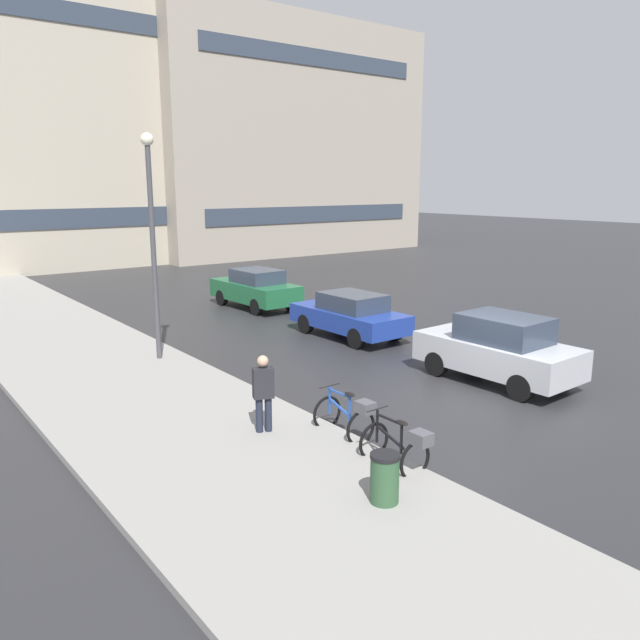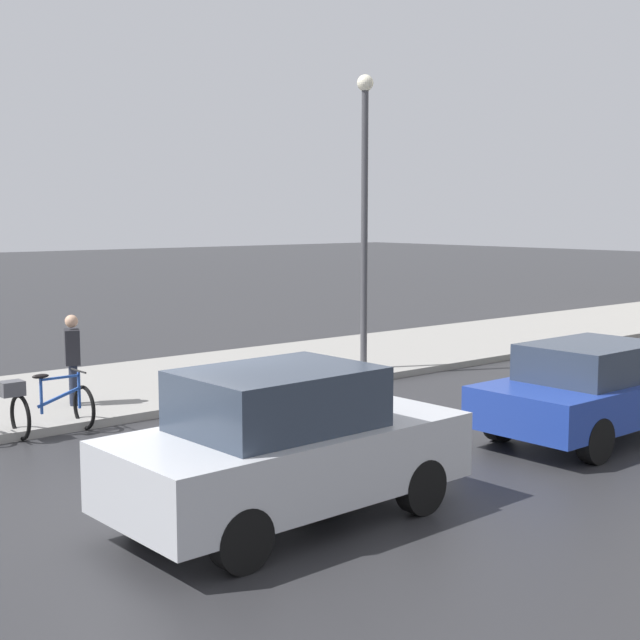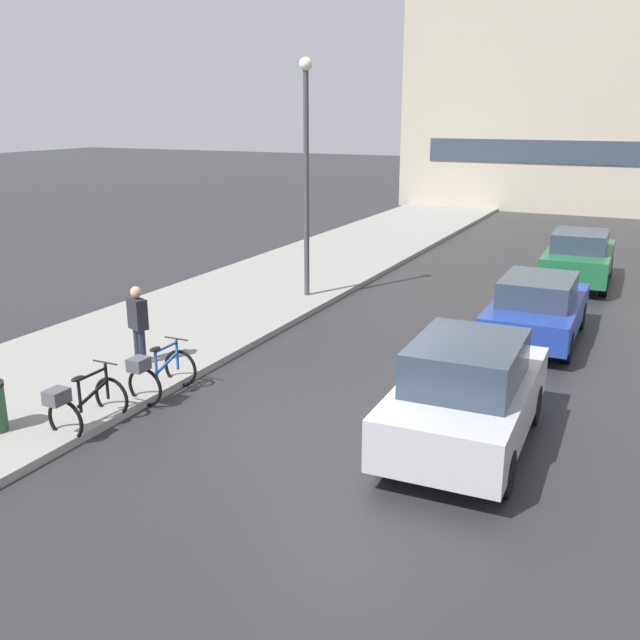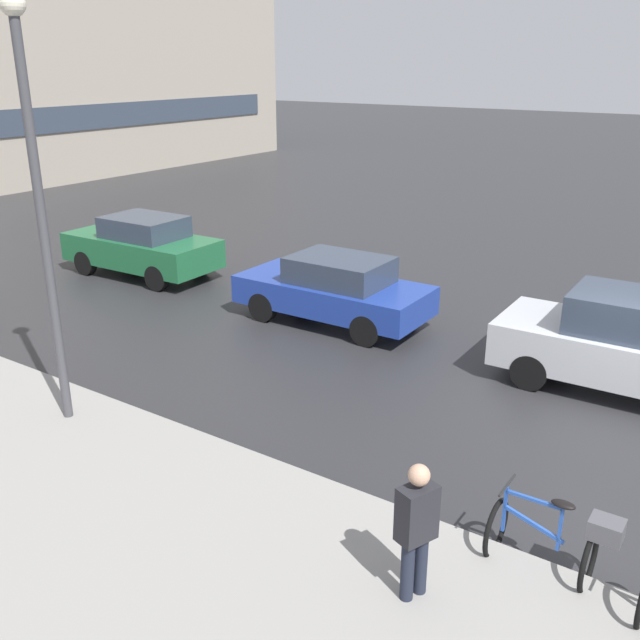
% 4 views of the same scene
% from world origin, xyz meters
% --- Properties ---
extents(ground_plane, '(140.00, 140.00, 0.00)m').
position_xyz_m(ground_plane, '(0.00, 0.00, 0.00)').
color(ground_plane, '#28282B').
extents(sidewalk_kerb, '(4.80, 60.00, 0.14)m').
position_xyz_m(sidewalk_kerb, '(-6.00, 10.00, 0.07)').
color(sidewalk_kerb, gray).
rests_on(sidewalk_kerb, ground).
extents(bicycle_nearest, '(0.71, 1.35, 1.00)m').
position_xyz_m(bicycle_nearest, '(-3.85, -1.55, 0.49)').
color(bicycle_nearest, black).
rests_on(bicycle_nearest, ground).
extents(bicycle_second, '(0.72, 1.35, 0.97)m').
position_xyz_m(bicycle_second, '(-3.64, 0.08, 0.50)').
color(bicycle_second, black).
rests_on(bicycle_second, ground).
extents(car_silver, '(1.93, 4.10, 1.72)m').
position_xyz_m(car_silver, '(1.72, 0.60, 0.86)').
color(car_silver, '#B2B5BA').
rests_on(car_silver, ground).
extents(car_blue, '(1.85, 4.17, 1.46)m').
position_xyz_m(car_blue, '(1.79, 6.47, 0.75)').
color(car_blue, navy).
rests_on(car_blue, ground).
extents(car_green, '(1.92, 4.22, 1.57)m').
position_xyz_m(car_green, '(1.97, 12.57, 0.79)').
color(car_green, '#1E6038').
rests_on(car_green, ground).
extents(pedestrian, '(0.46, 0.37, 1.69)m').
position_xyz_m(pedestrian, '(-4.91, 1.14, 0.95)').
color(pedestrian, '#1E2333').
rests_on(pedestrian, ground).
extents(streetlamp, '(0.34, 0.34, 6.21)m').
position_xyz_m(streetlamp, '(-4.39, 7.41, 3.73)').
color(streetlamp, '#424247').
rests_on(streetlamp, ground).
extents(trash_bin, '(0.46, 0.46, 0.93)m').
position_xyz_m(trash_bin, '(-4.95, -2.33, 0.47)').
color(trash_bin, '#2D5133').
rests_on(trash_bin, ground).
extents(building_facade_main, '(18.56, 7.15, 16.77)m').
position_xyz_m(building_facade_main, '(0.28, 31.17, 8.38)').
color(building_facade_main, '#B2A893').
rests_on(building_facade_main, ground).
extents(building_facade_side, '(20.58, 9.52, 15.89)m').
position_xyz_m(building_facade_side, '(15.25, 30.91, 7.95)').
color(building_facade_side, '#9E9384').
rests_on(building_facade_side, ground).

